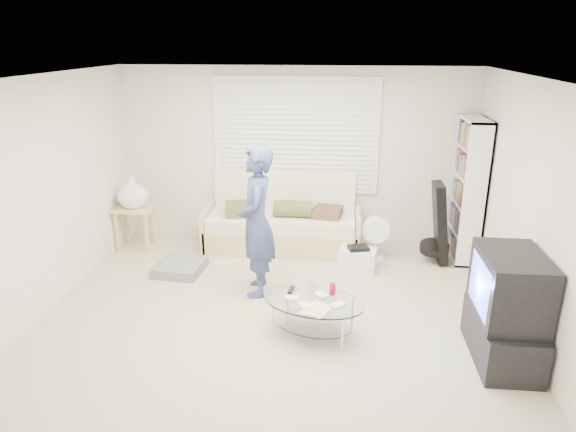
# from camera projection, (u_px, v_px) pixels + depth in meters

# --- Properties ---
(ground) EXTENTS (5.00, 5.00, 0.00)m
(ground) POSITION_uv_depth(u_px,v_px,m) (276.00, 312.00, 5.63)
(ground) COLOR tan
(ground) RESTS_ON ground
(room_shell) EXTENTS (5.02, 4.52, 2.51)m
(room_shell) POSITION_uv_depth(u_px,v_px,m) (281.00, 157.00, 5.54)
(room_shell) COLOR beige
(room_shell) RESTS_ON ground
(window_blinds) EXTENTS (2.32, 0.08, 1.62)m
(window_blinds) POSITION_uv_depth(u_px,v_px,m) (296.00, 136.00, 7.19)
(window_blinds) COLOR silver
(window_blinds) RESTS_ON ground
(futon_sofa) EXTENTS (2.17, 0.88, 1.06)m
(futon_sofa) POSITION_uv_depth(u_px,v_px,m) (283.00, 224.00, 7.29)
(futon_sofa) COLOR tan
(futon_sofa) RESTS_ON ground
(grey_floor_pillow) EXTENTS (0.62, 0.62, 0.13)m
(grey_floor_pillow) POSITION_uv_depth(u_px,v_px,m) (180.00, 267.00, 6.58)
(grey_floor_pillow) COLOR slate
(grey_floor_pillow) RESTS_ON ground
(side_table) EXTENTS (0.53, 0.43, 1.06)m
(side_table) POSITION_uv_depth(u_px,v_px,m) (133.00, 195.00, 7.13)
(side_table) COLOR tan
(side_table) RESTS_ON ground
(bookshelf) EXTENTS (0.30, 0.80, 1.89)m
(bookshelf) POSITION_uv_depth(u_px,v_px,m) (467.00, 190.00, 6.77)
(bookshelf) COLOR white
(bookshelf) RESTS_ON ground
(guitar_case) EXTENTS (0.39, 0.40, 1.07)m
(guitar_case) POSITION_uv_depth(u_px,v_px,m) (439.00, 229.00, 6.74)
(guitar_case) COLOR black
(guitar_case) RESTS_ON ground
(floor_fan) EXTENTS (0.37, 0.25, 0.63)m
(floor_fan) POSITION_uv_depth(u_px,v_px,m) (375.00, 234.00, 6.87)
(floor_fan) COLOR white
(floor_fan) RESTS_ON ground
(storage_bin) EXTENTS (0.51, 0.40, 0.32)m
(storage_bin) POSITION_uv_depth(u_px,v_px,m) (358.00, 259.00, 6.64)
(storage_bin) COLOR white
(storage_bin) RESTS_ON ground
(tv_unit) EXTENTS (0.54, 0.97, 1.05)m
(tv_unit) POSITION_uv_depth(u_px,v_px,m) (506.00, 309.00, 4.67)
(tv_unit) COLOR black
(tv_unit) RESTS_ON ground
(coffee_table) EXTENTS (1.16, 0.89, 0.50)m
(coffee_table) POSITION_uv_depth(u_px,v_px,m) (314.00, 307.00, 5.12)
(coffee_table) COLOR silver
(coffee_table) RESTS_ON ground
(standing_person) EXTENTS (0.50, 0.69, 1.75)m
(standing_person) POSITION_uv_depth(u_px,v_px,m) (257.00, 222.00, 5.82)
(standing_person) COLOR navy
(standing_person) RESTS_ON ground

